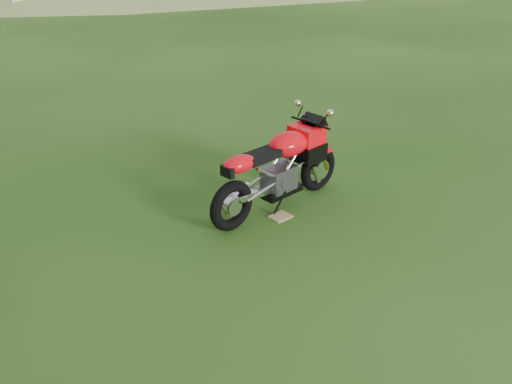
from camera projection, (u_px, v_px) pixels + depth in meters
ground at (297, 274)px, 5.73m from camera, size 120.00×120.00×0.00m
sport_motorcycle at (278, 163)px, 6.74m from camera, size 2.01×0.65×1.19m
plywood_board at (280, 217)px, 6.78m from camera, size 0.25×0.20×0.02m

